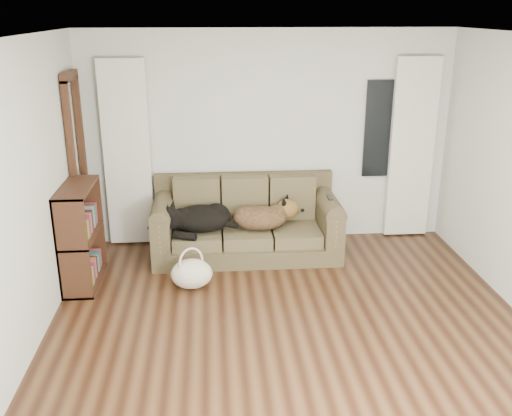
{
  "coord_description": "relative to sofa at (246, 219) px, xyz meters",
  "views": [
    {
      "loc": [
        -0.69,
        -4.34,
        2.8
      ],
      "look_at": [
        -0.21,
        1.6,
        0.71
      ],
      "focal_mm": 40.0,
      "sensor_mm": 36.0,
      "label": 1
    }
  ],
  "objects": [
    {
      "name": "wall_left",
      "position": [
        -1.95,
        -1.97,
        0.85
      ],
      "size": [
        0.04,
        5.0,
        2.6
      ],
      "primitive_type": "cube",
      "color": "silver",
      "rests_on": "ground"
    },
    {
      "name": "curtain_left",
      "position": [
        -1.4,
        0.45,
        0.7
      ],
      "size": [
        0.55,
        0.08,
        2.25
      ],
      "primitive_type": "cube",
      "color": "white",
      "rests_on": "ground"
    },
    {
      "name": "tote_bag",
      "position": [
        -0.63,
        -0.84,
        -0.29
      ],
      "size": [
        0.52,
        0.45,
        0.32
      ],
      "primitive_type": "ellipsoid",
      "rotation": [
        0.0,
        0.0,
        0.28
      ],
      "color": "beige",
      "rests_on": "floor"
    },
    {
      "name": "dog_shepherd",
      "position": [
        0.19,
        -0.04,
        0.04
      ],
      "size": [
        0.71,
        0.53,
        0.29
      ],
      "primitive_type": "ellipsoid",
      "rotation": [
        0.0,
        0.0,
        3.05
      ],
      "color": "black",
      "rests_on": "sofa"
    },
    {
      "name": "wall_back",
      "position": [
        0.3,
        0.53,
        0.85
      ],
      "size": [
        4.5,
        0.04,
        2.6
      ],
      "primitive_type": "cube",
      "color": "silver",
      "rests_on": "ground"
    },
    {
      "name": "ceiling",
      "position": [
        0.3,
        -1.97,
        2.15
      ],
      "size": [
        5.0,
        5.0,
        0.0
      ],
      "primitive_type": "plane",
      "color": "white",
      "rests_on": "ground"
    },
    {
      "name": "door_casing",
      "position": [
        -1.9,
        0.07,
        0.6
      ],
      "size": [
        0.07,
        0.6,
        2.1
      ],
      "primitive_type": "cube",
      "color": "black",
      "rests_on": "ground"
    },
    {
      "name": "window_pane",
      "position": [
        1.75,
        0.5,
        0.95
      ],
      "size": [
        0.5,
        0.03,
        1.2
      ],
      "primitive_type": "cube",
      "color": "black",
      "rests_on": "wall_back"
    },
    {
      "name": "dog_black_lab",
      "position": [
        -0.58,
        -0.09,
        0.03
      ],
      "size": [
        0.75,
        0.55,
        0.31
      ],
      "primitive_type": "ellipsoid",
      "rotation": [
        0.0,
        0.0,
        0.06
      ],
      "color": "black",
      "rests_on": "sofa"
    },
    {
      "name": "bookshelf",
      "position": [
        -1.79,
        -0.6,
        0.05
      ],
      "size": [
        0.4,
        0.89,
        1.08
      ],
      "primitive_type": "cube",
      "rotation": [
        0.0,
        0.0,
        -0.08
      ],
      "color": "black",
      "rests_on": "floor"
    },
    {
      "name": "sofa",
      "position": [
        0.0,
        0.0,
        0.0
      ],
      "size": [
        2.18,
        0.94,
        0.89
      ],
      "primitive_type": "cube",
      "color": "#2F2517",
      "rests_on": "floor"
    },
    {
      "name": "floor",
      "position": [
        0.3,
        -1.97,
        -0.45
      ],
      "size": [
        5.0,
        5.0,
        0.0
      ],
      "primitive_type": "plane",
      "color": "black",
      "rests_on": "ground"
    },
    {
      "name": "tv_remote",
      "position": [
        0.97,
        -0.11,
        0.28
      ],
      "size": [
        0.05,
        0.19,
        0.02
      ],
      "primitive_type": "cube",
      "rotation": [
        0.0,
        0.0,
        -0.01
      ],
      "color": "black",
      "rests_on": "sofa"
    },
    {
      "name": "curtain_right",
      "position": [
        2.1,
        0.45,
        0.7
      ],
      "size": [
        0.55,
        0.08,
        2.25
      ],
      "primitive_type": "cube",
      "color": "white",
      "rests_on": "ground"
    }
  ]
}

